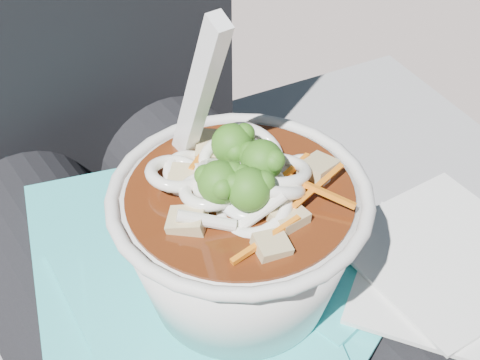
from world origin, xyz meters
TOP-DOWN VIEW (x-y plane):
  - lap at (0.00, 0.00)m, footprint 0.31×0.48m
  - person_body at (0.00, 0.09)m, footprint 0.34×0.94m
  - plastic_bag at (-0.00, -0.01)m, footprint 0.29×0.32m
  - napkins at (0.14, -0.10)m, footprint 0.17×0.17m
  - udon_bowl at (0.00, -0.03)m, footprint 0.19×0.19m

SIDE VIEW (x-z plane):
  - lap at x=0.00m, z-range 0.45..0.59m
  - person_body at x=0.00m, z-range 0.05..1.04m
  - plastic_bag at x=0.00m, z-range 0.59..0.61m
  - napkins at x=0.14m, z-range 0.61..0.61m
  - udon_bowl at x=0.00m, z-range 0.56..0.77m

